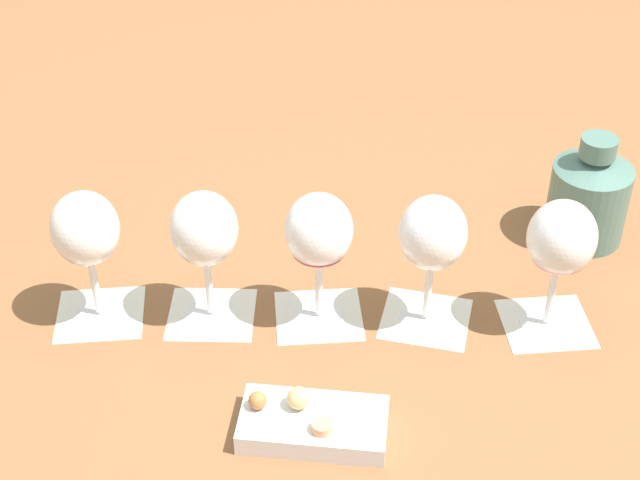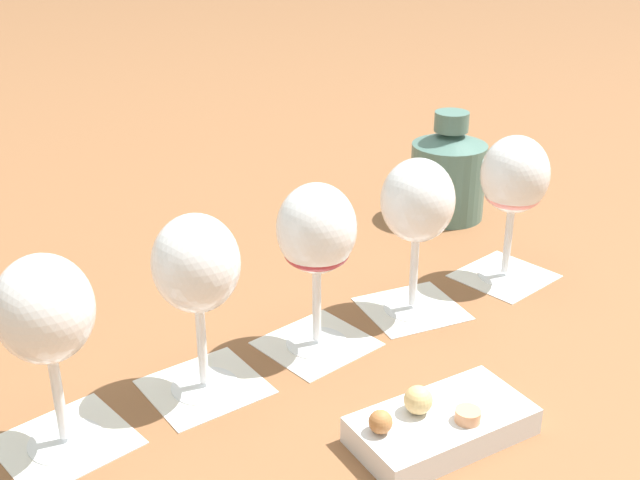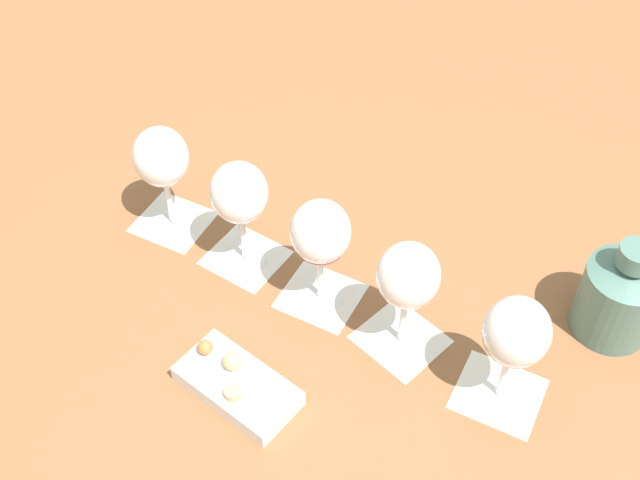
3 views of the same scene
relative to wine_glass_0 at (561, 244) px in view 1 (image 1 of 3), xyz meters
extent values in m
plane|color=brown|center=(0.19, -0.21, -0.13)|extent=(8.00, 8.00, 0.00)
cube|color=silver|center=(0.00, 0.00, -0.13)|extent=(0.15, 0.15, 0.00)
cube|color=silver|center=(0.10, -0.11, -0.13)|extent=(0.14, 0.15, 0.00)
cube|color=silver|center=(0.20, -0.21, -0.13)|extent=(0.15, 0.15, 0.00)
cube|color=silver|center=(0.29, -0.31, -0.13)|extent=(0.15, 0.15, 0.00)
cube|color=silver|center=(0.39, -0.41, -0.13)|extent=(0.15, 0.15, 0.00)
cylinder|color=white|center=(0.00, 0.00, -0.12)|extent=(0.07, 0.07, 0.01)
cylinder|color=white|center=(0.00, 0.00, -0.08)|extent=(0.01, 0.01, 0.09)
ellipsoid|color=white|center=(0.00, 0.00, 0.01)|extent=(0.08, 0.08, 0.09)
ellipsoid|color=pink|center=(0.00, 0.00, -0.02)|extent=(0.07, 0.07, 0.03)
cylinder|color=white|center=(0.10, -0.11, -0.12)|extent=(0.07, 0.07, 0.01)
cylinder|color=white|center=(0.10, -0.11, -0.08)|extent=(0.01, 0.01, 0.09)
ellipsoid|color=white|center=(0.10, -0.11, 0.01)|extent=(0.08, 0.08, 0.09)
ellipsoid|color=#C84E58|center=(0.10, -0.11, -0.01)|extent=(0.07, 0.07, 0.04)
cylinder|color=white|center=(0.20, -0.21, -0.12)|extent=(0.07, 0.07, 0.01)
cylinder|color=white|center=(0.20, -0.21, -0.08)|extent=(0.01, 0.01, 0.09)
ellipsoid|color=white|center=(0.20, -0.21, 0.01)|extent=(0.08, 0.08, 0.09)
ellipsoid|color=#A12C36|center=(0.20, -0.21, -0.02)|extent=(0.07, 0.07, 0.03)
cylinder|color=white|center=(0.29, -0.31, -0.12)|extent=(0.07, 0.07, 0.01)
cylinder|color=white|center=(0.29, -0.31, -0.08)|extent=(0.01, 0.01, 0.09)
ellipsoid|color=white|center=(0.29, -0.31, 0.01)|extent=(0.08, 0.08, 0.09)
ellipsoid|color=maroon|center=(0.29, -0.31, -0.01)|extent=(0.07, 0.07, 0.04)
cylinder|color=white|center=(0.39, -0.41, -0.12)|extent=(0.07, 0.07, 0.01)
cylinder|color=white|center=(0.39, -0.41, -0.08)|extent=(0.01, 0.01, 0.09)
ellipsoid|color=white|center=(0.39, -0.41, 0.01)|extent=(0.08, 0.08, 0.09)
ellipsoid|color=#501828|center=(0.39, -0.41, -0.01)|extent=(0.07, 0.07, 0.04)
cylinder|color=#4C7066|center=(-0.19, -0.08, -0.07)|extent=(0.11, 0.11, 0.11)
cone|color=#4C7066|center=(-0.19, -0.08, -0.01)|extent=(0.11, 0.11, 0.02)
cylinder|color=#4C7066|center=(-0.19, -0.08, 0.02)|extent=(0.05, 0.05, 0.03)
cube|color=silver|center=(0.33, -0.08, -0.11)|extent=(0.17, 0.18, 0.03)
sphere|color=#B2703D|center=(0.37, -0.13, -0.09)|extent=(0.02, 0.02, 0.02)
sphere|color=#DBB775|center=(0.33, -0.10, -0.09)|extent=(0.03, 0.03, 0.03)
cylinder|color=tan|center=(0.34, -0.05, -0.10)|extent=(0.02, 0.02, 0.01)
camera|label=1|loc=(0.84, 0.46, 0.70)|focal=55.00mm
camera|label=2|loc=(0.93, -0.10, 0.33)|focal=45.00mm
camera|label=3|loc=(0.35, 0.51, 0.78)|focal=45.00mm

